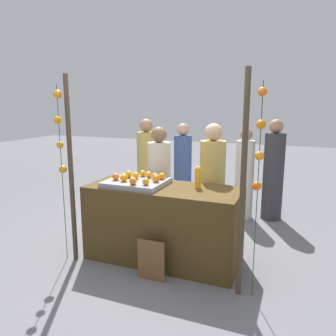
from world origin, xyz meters
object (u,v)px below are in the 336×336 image
at_px(orange_0, 124,178).
at_px(juice_bottle, 198,178).
at_px(stall_counter, 163,223).
at_px(orange_1, 149,175).
at_px(chalkboard_sign, 151,261).
at_px(vendor_left, 159,187).
at_px(vendor_right, 212,191).

xyz_separation_m(orange_0, juice_bottle, (0.83, 0.27, 0.02)).
distance_m(stall_counter, orange_1, 0.62).
relative_size(orange_1, juice_bottle, 0.33).
height_order(stall_counter, chalkboard_sign, stall_counter).
bearing_deg(stall_counter, chalkboard_sign, -81.90).
distance_m(orange_1, juice_bottle, 0.64).
bearing_deg(chalkboard_sign, orange_1, 116.96).
bearing_deg(juice_bottle, vendor_left, 146.23).
bearing_deg(vendor_right, orange_1, -147.81).
distance_m(orange_1, chalkboard_sign, 1.06).
xyz_separation_m(orange_0, orange_1, (0.19, 0.28, -0.00)).
bearing_deg(vendor_left, chalkboard_sign, -70.83).
distance_m(stall_counter, vendor_left, 0.72).
bearing_deg(orange_0, chalkboard_sign, -34.74).
bearing_deg(vendor_left, stall_counter, -62.24).
xyz_separation_m(juice_bottle, vendor_right, (0.06, 0.44, -0.27)).
distance_m(stall_counter, orange_0, 0.73).
xyz_separation_m(juice_bottle, chalkboard_sign, (-0.31, -0.63, -0.81)).
height_order(juice_bottle, chalkboard_sign, juice_bottle).
height_order(orange_0, vendor_right, vendor_right).
distance_m(orange_0, vendor_left, 0.80).
bearing_deg(orange_1, vendor_right, 32.19).
height_order(orange_0, juice_bottle, juice_bottle).
bearing_deg(chalkboard_sign, vendor_left, 109.17).
bearing_deg(chalkboard_sign, stall_counter, 98.10).
bearing_deg(stall_counter, vendor_right, 51.36).
height_order(chalkboard_sign, vendor_left, vendor_left).
xyz_separation_m(orange_1, vendor_right, (0.70, 0.44, -0.25)).
bearing_deg(vendor_left, orange_0, -100.14).
height_order(stall_counter, orange_0, orange_0).
bearing_deg(orange_1, juice_bottle, -0.23).
xyz_separation_m(juice_bottle, vendor_left, (-0.69, 0.46, -0.30)).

